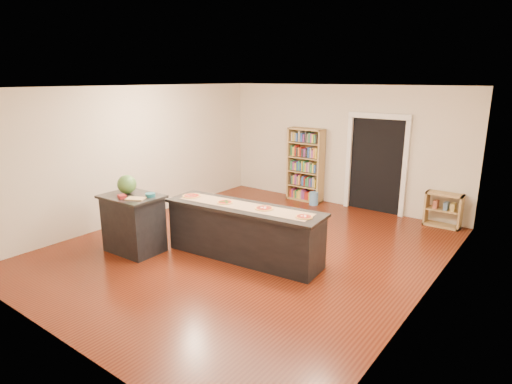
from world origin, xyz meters
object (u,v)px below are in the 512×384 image
Objects in this scene: side_counter at (134,223)px; watermelon at (127,184)px; low_shelf at (443,210)px; bookshelf at (305,165)px; kitchen_island at (244,232)px; waste_bin at (314,198)px.

watermelon reaches higher than side_counter.
side_counter is 6.07m from low_shelf.
bookshelf is 4.63m from watermelon.
side_counter is at bearing -157.38° from kitchen_island.
waste_bin is at bearing 94.40° from kitchen_island.
bookshelf is (-0.98, 3.66, 0.43)m from kitchen_island.
low_shelf is 2.14× the size of watermelon.
watermelon is at bearing -160.42° from kitchen_island.
bookshelf is at bearing -179.86° from low_shelf.
low_shelf is at bearing 47.29° from side_counter.
bookshelf reaches higher than kitchen_island.
watermelon is (-0.16, 0.04, 0.66)m from side_counter.
side_counter is 0.68m from watermelon.
kitchen_island reaches higher than waste_bin.
kitchen_island is at bearing -75.02° from bookshelf.
side_counter is 1.45× the size of low_shelf.
kitchen_island is 4.31m from low_shelf.
bookshelf is 3.29m from low_shelf.
low_shelf is (3.98, 4.58, -0.16)m from side_counter.
side_counter is (-1.71, -0.91, 0.05)m from kitchen_island.
waste_bin is at bearing 73.87° from side_counter.
side_counter reaches higher than low_shelf.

